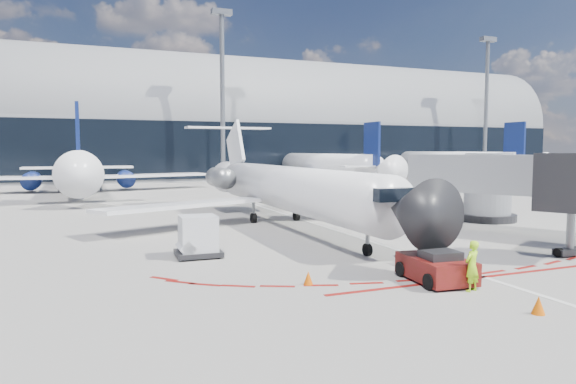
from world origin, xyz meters
name	(u,v)px	position (x,y,z in m)	size (l,w,h in m)	color
ground	(345,233)	(0.00, 0.00, 0.00)	(260.00, 260.00, 0.00)	gray
apron_centerline	(331,229)	(0.00, 2.00, 0.01)	(0.25, 40.00, 0.01)	silver
apron_stop_bar	(483,277)	(0.00, -11.50, 0.01)	(14.00, 0.25, 0.01)	maroon
terminal_building	(171,130)	(0.00, 64.97, 8.52)	(150.00, 24.15, 24.00)	gray
jet_bridge	(510,183)	(9.79, -3.01, 3.01)	(10.03, 15.20, 4.90)	gray
light_mast_centre	(222,100)	(5.00, 48.00, 12.50)	(0.70, 0.70, 25.00)	slate
light_mast_east	(486,109)	(55.00, 48.00, 12.50)	(0.70, 0.70, 25.00)	slate
regional_jet	(283,187)	(-2.16, 4.93, 2.56)	(24.80, 30.58, 7.66)	white
pushback_tug	(436,267)	(-2.17, -11.33, 0.55)	(2.29, 4.86, 1.24)	#59150C
ramp_worker	(472,266)	(-1.87, -12.94, 0.92)	(0.67, 0.44, 1.83)	#B1F81A
uld_container	(198,237)	(-9.70, -3.47, 0.97)	(2.15, 1.85, 1.97)	black
safety_cone_left	(308,278)	(-6.93, -9.96, 0.26)	(0.37, 0.37, 0.51)	#DC5904
safety_cone_right	(538,305)	(-1.77, -15.75, 0.28)	(0.41, 0.41, 0.57)	#DC5904
bg_airliner_1	(79,143)	(-14.97, 40.10, 5.87)	(36.26, 38.39, 11.73)	white
bg_airliner_2	(322,148)	(18.22, 41.13, 5.25)	(32.49, 34.40, 10.51)	white
bg_airliner_3	(445,147)	(41.39, 42.32, 5.55)	(34.33, 36.35, 11.11)	white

